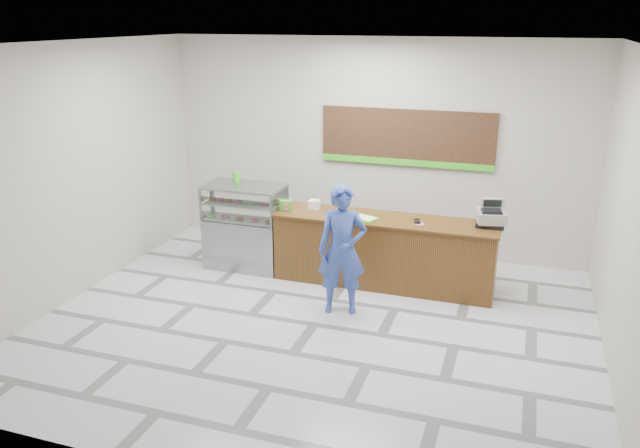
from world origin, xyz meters
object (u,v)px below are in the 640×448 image
(display_case, at_px, (246,226))
(cash_register, at_px, (491,216))
(serving_tray, at_px, (364,218))
(sales_counter, at_px, (384,251))
(customer, at_px, (342,250))

(display_case, height_order, cash_register, cash_register)
(cash_register, relative_size, serving_tray, 1.06)
(sales_counter, xyz_separation_m, serving_tray, (-0.28, -0.13, 0.52))
(display_case, height_order, serving_tray, display_case)
(display_case, distance_m, serving_tray, 1.98)
(sales_counter, relative_size, customer, 1.86)
(sales_counter, height_order, cash_register, cash_register)
(serving_tray, distance_m, customer, 0.93)
(customer, bearing_deg, sales_counter, 57.92)
(display_case, xyz_separation_m, serving_tray, (1.94, -0.13, 0.36))
(sales_counter, height_order, customer, customer)
(sales_counter, distance_m, display_case, 2.23)
(sales_counter, bearing_deg, customer, -107.72)
(cash_register, bearing_deg, display_case, 168.90)
(cash_register, distance_m, customer, 2.18)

